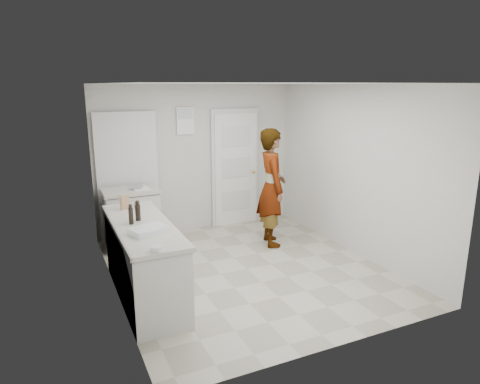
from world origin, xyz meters
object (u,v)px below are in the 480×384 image
spice_jar (136,205)px  oil_cruet_b (131,214)px  egg_bowl (157,248)px  oil_cruet_a (138,211)px  cake_mix_box (125,202)px  baking_dish (148,230)px  person (272,188)px

spice_jar → oil_cruet_b: bearing=-106.0°
egg_bowl → spice_jar: bearing=85.7°
oil_cruet_a → oil_cruet_b: (-0.10, -0.10, -0.00)m
cake_mix_box → baking_dish: cake_mix_box is taller
cake_mix_box → person: bearing=-10.8°
person → egg_bowl: bearing=142.3°
person → oil_cruet_a: person is taller
person → oil_cruet_b: 2.51m
cake_mix_box → oil_cruet_b: bearing=-110.9°
cake_mix_box → egg_bowl: bearing=-106.3°
oil_cruet_a → baking_dish: (0.01, -0.49, -0.09)m
person → baking_dish: (-2.23, -1.29, 0.03)m
baking_dish → egg_bowl: size_ratio=3.47×
cake_mix_box → spice_jar: cake_mix_box is taller
oil_cruet_a → baking_dish: bearing=-89.0°
person → spice_jar: person is taller
spice_jar → oil_cruet_b: 0.67m
oil_cruet_b → baking_dish: size_ratio=0.55×
oil_cruet_b → egg_bowl: size_ratio=1.91×
cake_mix_box → oil_cruet_a: 0.56m
cake_mix_box → oil_cruet_b: oil_cruet_b is taller
oil_cruet_a → oil_cruet_b: oil_cruet_a is taller
oil_cruet_b → person: bearing=21.1°
cake_mix_box → baking_dish: size_ratio=0.42×
cake_mix_box → oil_cruet_a: bearing=-101.3°
spice_jar → oil_cruet_a: (-0.08, -0.54, 0.08)m
person → cake_mix_box: 2.31m
cake_mix_box → egg_bowl: 1.59m
egg_bowl → baking_dish: bearing=85.4°
cake_mix_box → baking_dish: (0.06, -1.04, -0.06)m
cake_mix_box → egg_bowl: (0.02, -1.59, -0.07)m
spice_jar → cake_mix_box: bearing=172.9°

